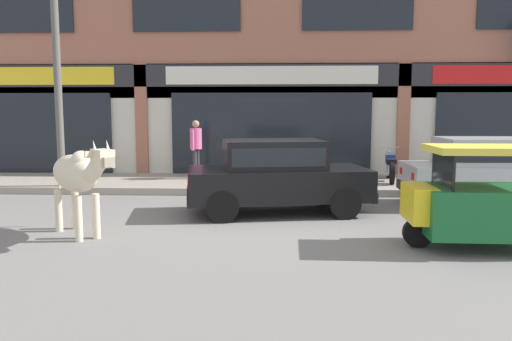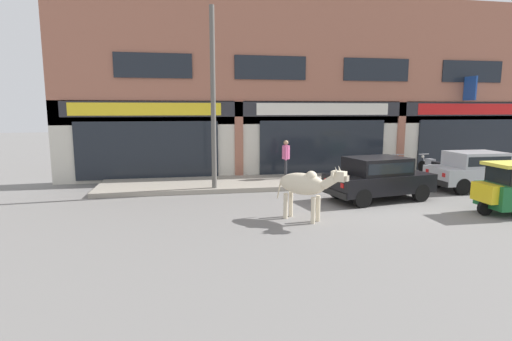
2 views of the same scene
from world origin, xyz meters
name	(u,v)px [view 1 (image 1 of 2)]	position (x,y,z in m)	size (l,w,h in m)	color
ground_plane	(266,216)	(0.00, 0.00, 0.00)	(90.00, 90.00, 0.00)	slate
sidewalk	(270,184)	(0.00, 3.69, 0.09)	(19.00, 2.98, 0.17)	gray
shop_building	(271,51)	(0.00, 5.44, 3.78)	(23.00, 1.40, 8.01)	#9E604C
cow	(78,175)	(-2.98, -1.72, 1.01)	(1.64, 1.71, 1.61)	beige
car_0	(276,173)	(0.19, 0.25, 0.81)	(3.79, 2.19, 1.46)	black
car_1	(489,168)	(4.69, 1.18, 0.81)	(3.62, 1.62, 1.46)	black
auto_rickshaw	(476,204)	(3.15, -2.16, 0.66)	(2.00, 1.19, 1.52)	black
motorcycle_0	(390,167)	(3.20, 3.77, 0.56)	(0.57, 1.81, 0.88)	black
motorcycle_1	(443,167)	(4.54, 3.67, 0.56)	(0.52, 1.81, 0.88)	black
pedestrian	(196,143)	(-2.03, 4.00, 1.16)	(0.32, 0.49, 1.60)	#2D2D33
utility_pole	(56,54)	(-5.13, 2.50, 3.39)	(0.18, 0.18, 6.44)	#595651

